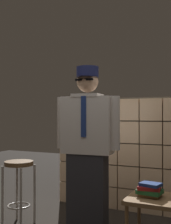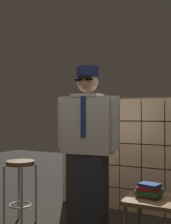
{
  "view_description": "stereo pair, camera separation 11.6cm",
  "coord_description": "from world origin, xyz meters",
  "px_view_note": "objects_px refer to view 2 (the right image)",
  "views": [
    {
      "loc": [
        1.18,
        -2.59,
        1.31
      ],
      "look_at": [
        -0.2,
        0.33,
        1.34
      ],
      "focal_mm": 47.15,
      "sensor_mm": 36.0,
      "label": 1
    },
    {
      "loc": [
        1.29,
        -2.54,
        1.31
      ],
      "look_at": [
        -0.2,
        0.33,
        1.34
      ],
      "focal_mm": 47.15,
      "sensor_mm": 36.0,
      "label": 2
    }
  ],
  "objects_px": {
    "side_table": "(154,205)",
    "standing_person": "(88,147)",
    "bar_stool": "(20,177)",
    "coffee_mug": "(149,191)",
    "book_stack": "(149,191)"
  },
  "relations": [
    {
      "from": "side_table",
      "to": "standing_person",
      "type": "bearing_deg",
      "value": 175.6
    },
    {
      "from": "standing_person",
      "to": "bar_stool",
      "type": "distance_m",
      "value": 0.94
    },
    {
      "from": "coffee_mug",
      "to": "bar_stool",
      "type": "bearing_deg",
      "value": -175.75
    },
    {
      "from": "standing_person",
      "to": "book_stack",
      "type": "height_order",
      "value": "standing_person"
    },
    {
      "from": "standing_person",
      "to": "coffee_mug",
      "type": "xyz_separation_m",
      "value": [
        0.69,
        0.0,
        -0.4
      ]
    },
    {
      "from": "bar_stool",
      "to": "side_table",
      "type": "distance_m",
      "value": 1.61
    },
    {
      "from": "bar_stool",
      "to": "standing_person",
      "type": "bearing_deg",
      "value": 7.43
    },
    {
      "from": "bar_stool",
      "to": "coffee_mug",
      "type": "distance_m",
      "value": 1.54
    },
    {
      "from": "standing_person",
      "to": "coffee_mug",
      "type": "height_order",
      "value": "standing_person"
    },
    {
      "from": "side_table",
      "to": "coffee_mug",
      "type": "bearing_deg",
      "value": 136.59
    },
    {
      "from": "book_stack",
      "to": "coffee_mug",
      "type": "bearing_deg",
      "value": 101.37
    },
    {
      "from": "standing_person",
      "to": "book_stack",
      "type": "bearing_deg",
      "value": -9.8
    },
    {
      "from": "bar_stool",
      "to": "side_table",
      "type": "xyz_separation_m",
      "value": [
        1.6,
        0.05,
        -0.12
      ]
    },
    {
      "from": "side_table",
      "to": "book_stack",
      "type": "distance_m",
      "value": 0.14
    },
    {
      "from": "standing_person",
      "to": "bar_stool",
      "type": "xyz_separation_m",
      "value": [
        -0.85,
        -0.11,
        -0.39
      ]
    }
  ]
}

